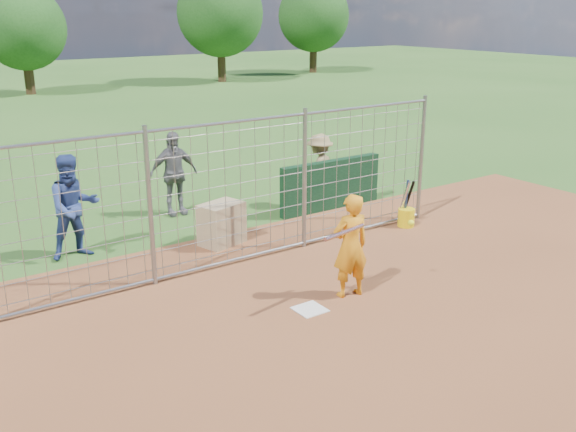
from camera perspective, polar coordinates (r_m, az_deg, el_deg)
ground at (r=9.78m, az=1.24°, el=-7.93°), size 100.00×100.00×0.00m
infield_dirt at (r=7.88m, az=14.67°, el=-15.53°), size 18.00×18.00×0.00m
home_plate at (r=9.63m, az=1.95°, el=-8.30°), size 0.43×0.43×0.02m
dugout_wall at (r=14.22m, az=3.83°, el=2.79°), size 2.60×0.20×1.10m
batter at (r=9.83m, az=5.57°, el=-2.66°), size 0.66×0.49×1.64m
bystander_a at (r=11.91m, az=-18.50°, el=0.78°), size 0.93×0.73×1.88m
bystander_b at (r=13.93m, az=-10.15°, el=3.74°), size 1.09×0.51×1.82m
bystander_c at (r=14.35m, az=2.81°, el=4.06°), size 1.22×1.00×1.64m
equipment_bin at (r=12.15m, az=-5.92°, el=-0.70°), size 0.92×0.74×0.80m
equipment_in_play at (r=9.51m, az=6.54°, el=-1.23°), size 1.77×0.24×0.18m
bucket_with_bats at (r=13.33m, az=10.46°, el=0.10°), size 0.34×0.37×0.98m
backstop_fence at (r=10.90m, az=-4.90°, el=1.87°), size 9.08×0.08×2.60m
tree_line at (r=36.20m, az=-22.41°, el=15.86°), size 44.66×6.72×6.48m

